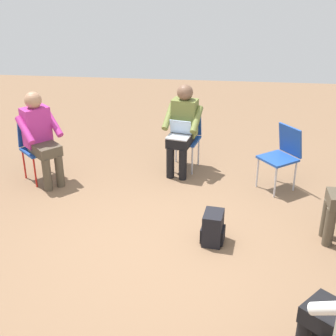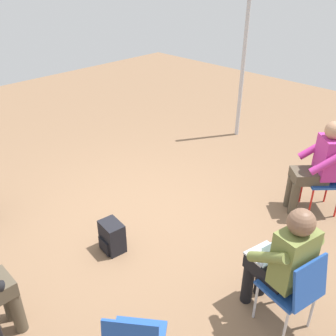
{
  "view_description": "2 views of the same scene",
  "coord_description": "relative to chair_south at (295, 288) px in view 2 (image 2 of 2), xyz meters",
  "views": [
    {
      "loc": [
        -0.57,
        4.21,
        2.89
      ],
      "look_at": [
        -0.07,
        -0.36,
        0.73
      ],
      "focal_mm": 50.0,
      "sensor_mm": 36.0,
      "label": 1
    },
    {
      "loc": [
        -2.49,
        -2.83,
        2.89
      ],
      "look_at": [
        0.22,
        -0.17,
        0.76
      ],
      "focal_mm": 40.0,
      "sensor_mm": 36.0,
      "label": 2
    }
  ],
  "objects": [
    {
      "name": "ground_plane",
      "position": [
        0.15,
        2.02,
        -0.5
      ],
      "size": [
        14.0,
        14.0,
        0.0
      ],
      "primitive_type": "plane",
      "color": "brown"
    },
    {
      "name": "chair_south",
      "position": [
        0.0,
        0.0,
        0.0
      ],
      "size": [
        0.48,
        0.51,
        0.85
      ],
      "rotation": [
        0.0,
        0.0,
        -0.22
      ],
      "color": "#1E4799",
      "rests_on": "ground"
    },
    {
      "name": "chair_southeast",
      "position": [
        1.99,
        0.59,
        0.0
      ],
      "size": [
        0.58,
        0.58,
        0.85
      ],
      "rotation": [
        0.0,
        0.0,
        0.8
      ],
      "color": "#1E4799",
      "rests_on": "ground"
    },
    {
      "name": "person_with_laptop",
      "position": [
        0.04,
        0.17,
        0.2
      ],
      "size": [
        0.56,
        0.58,
        1.24
      ],
      "rotation": [
        0.0,
        0.0,
        -0.22
      ],
      "color": "black",
      "rests_on": "ground"
    },
    {
      "name": "person_in_magenta",
      "position": [
        1.87,
        0.71,
        0.2
      ],
      "size": [
        0.63,
        0.63,
        1.24
      ],
      "rotation": [
        0.0,
        0.0,
        0.8
      ],
      "color": "#4C4233",
      "rests_on": "ground"
    },
    {
      "name": "backpack_near_laptop_user",
      "position": [
        -0.44,
        1.93,
        -0.34
      ],
      "size": [
        0.27,
        0.3,
        0.36
      ],
      "rotation": [
        0.0,
        0.0,
        4.58
      ],
      "color": "black",
      "rests_on": "ground"
    },
    {
      "name": "tent_pole_near",
      "position": [
        3.2,
        2.82,
        0.84
      ],
      "size": [
        0.07,
        0.07,
        2.67
      ],
      "primitive_type": "cylinder",
      "color": "#B2B2B7",
      "rests_on": "ground"
    }
  ]
}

